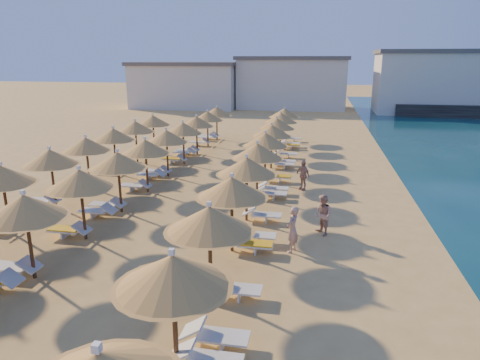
% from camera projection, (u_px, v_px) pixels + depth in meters
% --- Properties ---
extents(ground, '(220.00, 220.00, 0.00)m').
position_uv_depth(ground, '(187.00, 235.00, 17.40)').
color(ground, '#DEB061').
rests_on(ground, ground).
extents(hotel_blocks, '(49.68, 11.15, 8.10)m').
position_uv_depth(hotel_blocks, '(309.00, 83.00, 59.56)').
color(hotel_blocks, beige).
rests_on(hotel_blocks, ground).
extents(parasol_row_east, '(2.68, 37.94, 3.00)m').
position_uv_depth(parasol_row_east, '(252.00, 159.00, 19.89)').
color(parasol_row_east, brown).
rests_on(parasol_row_east, ground).
extents(parasol_row_west, '(2.68, 37.94, 3.00)m').
position_uv_depth(parasol_row_west, '(133.00, 154.00, 20.94)').
color(parasol_row_west, brown).
rests_on(parasol_row_west, ground).
extents(parasol_row_inland, '(2.68, 25.12, 3.00)m').
position_uv_depth(parasol_row_inland, '(69.00, 151.00, 21.53)').
color(parasol_row_inland, brown).
rests_on(parasol_row_inland, ground).
extents(loungers, '(12.45, 35.90, 0.66)m').
position_uv_depth(loungers, '(166.00, 198.00, 21.01)').
color(loungers, white).
rests_on(loungers, ground).
extents(beachgoer_a, '(0.59, 0.74, 1.77)m').
position_uv_depth(beachgoer_a, '(292.00, 229.00, 15.69)').
color(beachgoer_a, tan).
rests_on(beachgoer_a, ground).
extents(beachgoer_c, '(0.97, 0.98, 1.66)m').
position_uv_depth(beachgoer_c, '(303.00, 175.00, 23.27)').
color(beachgoer_c, tan).
rests_on(beachgoer_c, ground).
extents(beachgoer_b, '(0.97, 1.03, 1.68)m').
position_uv_depth(beachgoer_b, '(323.00, 215.00, 17.25)').
color(beachgoer_b, tan).
rests_on(beachgoer_b, ground).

